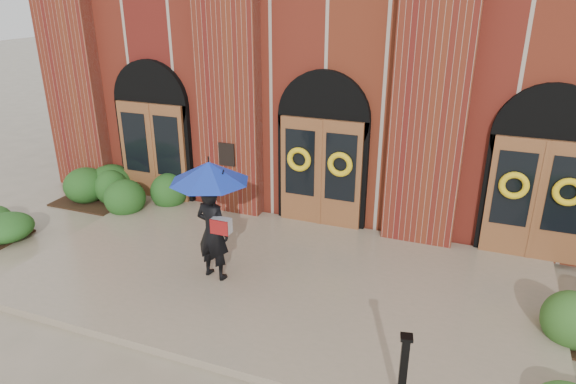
% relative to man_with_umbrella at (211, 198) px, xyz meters
% --- Properties ---
extents(ground, '(90.00, 90.00, 0.00)m').
position_rel_man_with_umbrella_xyz_m(ground, '(1.13, 0.29, -1.77)').
color(ground, gray).
rests_on(ground, ground).
extents(landing, '(10.00, 5.30, 0.15)m').
position_rel_man_with_umbrella_xyz_m(landing, '(1.13, 0.44, -1.70)').
color(landing, gray).
rests_on(landing, ground).
extents(church_building, '(16.20, 12.53, 7.00)m').
position_rel_man_with_umbrella_xyz_m(church_building, '(1.13, 9.07, 1.73)').
color(church_building, '#612614').
rests_on(church_building, ground).
extents(man_with_umbrella, '(1.67, 1.67, 2.32)m').
position_rel_man_with_umbrella_xyz_m(man_with_umbrella, '(0.00, 0.00, 0.00)').
color(man_with_umbrella, black).
rests_on(man_with_umbrella, landing).
extents(metal_post, '(0.18, 0.18, 1.15)m').
position_rel_man_with_umbrella_xyz_m(metal_post, '(3.88, -2.06, -1.02)').
color(metal_post, black).
rests_on(metal_post, landing).
extents(hedge_wall_left, '(3.37, 1.35, 0.87)m').
position_rel_man_with_umbrella_xyz_m(hedge_wall_left, '(-4.07, 2.49, -1.34)').
color(hedge_wall_left, '#1E4818').
rests_on(hedge_wall_left, ground).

